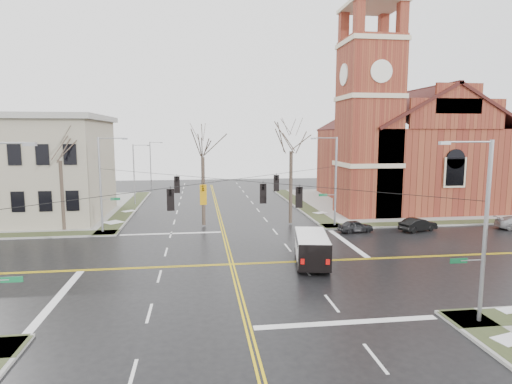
{
  "coord_description": "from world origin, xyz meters",
  "views": [
    {
      "loc": [
        -2.26,
        -30.14,
        9.39
      ],
      "look_at": [
        2.59,
        6.0,
        4.48
      ],
      "focal_mm": 30.0,
      "sensor_mm": 36.0,
      "label": 1
    }
  ],
  "objects": [
    {
      "name": "road_markings",
      "position": [
        0.0,
        0.0,
        0.01
      ],
      "size": [
        100.0,
        100.0,
        0.01
      ],
      "color": "gold",
      "rests_on": "ground"
    },
    {
      "name": "church",
      "position": [
        24.76,
        24.78,
        8.43
      ],
      "size": [
        24.28,
        27.48,
        27.5
      ],
      "color": "maroon",
      "rests_on": "ground"
    },
    {
      "name": "signal_pole_ne",
      "position": [
        11.32,
        11.5,
        4.95
      ],
      "size": [
        2.75,
        0.22,
        9.0
      ],
      "color": "gray",
      "rests_on": "ground"
    },
    {
      "name": "span_wires",
      "position": [
        0.0,
        0.0,
        6.2
      ],
      "size": [
        23.02,
        23.02,
        0.03
      ],
      "color": "black",
      "rests_on": "ground"
    },
    {
      "name": "cargo_van",
      "position": [
        5.8,
        -0.53,
        1.29
      ],
      "size": [
        3.23,
        6.05,
        2.19
      ],
      "rotation": [
        0.0,
        0.0,
        -0.18
      ],
      "color": "white",
      "rests_on": "ground"
    },
    {
      "name": "ground",
      "position": [
        0.0,
        0.0,
        0.0
      ],
      "size": [
        120.0,
        120.0,
        0.0
      ],
      "primitive_type": "plane",
      "color": "black",
      "rests_on": "ground"
    },
    {
      "name": "streetlight_north_a",
      "position": [
        -10.65,
        28.0,
        4.47
      ],
      "size": [
        2.3,
        0.2,
        8.0
      ],
      "color": "gray",
      "rests_on": "ground"
    },
    {
      "name": "traffic_signals",
      "position": [
        -0.0,
        -0.67,
        5.45
      ],
      "size": [
        8.21,
        8.26,
        1.3
      ],
      "color": "black",
      "rests_on": "ground"
    },
    {
      "name": "signal_pole_nw",
      "position": [
        -11.32,
        11.5,
        4.95
      ],
      "size": [
        2.75,
        0.22,
        9.0
      ],
      "color": "gray",
      "rests_on": "ground"
    },
    {
      "name": "sidewalks",
      "position": [
        0.0,
        0.0,
        0.08
      ],
      "size": [
        80.0,
        80.0,
        0.17
      ],
      "color": "gray",
      "rests_on": "ground"
    },
    {
      "name": "signal_pole_se",
      "position": [
        11.32,
        -11.5,
        4.95
      ],
      "size": [
        2.75,
        0.22,
        9.0
      ],
      "color": "gray",
      "rests_on": "ground"
    },
    {
      "name": "parked_car_b",
      "position": [
        18.92,
        8.37,
        0.65
      ],
      "size": [
        4.18,
        2.55,
        1.3
      ],
      "primitive_type": "imported",
      "rotation": [
        0.0,
        0.0,
        1.89
      ],
      "color": "black",
      "rests_on": "ground"
    },
    {
      "name": "tree_ne",
      "position": [
        7.21,
        13.16,
        8.19
      ],
      "size": [
        4.0,
        4.0,
        11.31
      ],
      "color": "#3C3026",
      "rests_on": "ground"
    },
    {
      "name": "streetlight_north_b",
      "position": [
        -10.65,
        48.0,
        4.47
      ],
      "size": [
        2.3,
        0.2,
        8.0
      ],
      "color": "gray",
      "rests_on": "ground"
    },
    {
      "name": "parked_car_a",
      "position": [
        12.68,
        8.73,
        0.58
      ],
      "size": [
        3.58,
        1.85,
        1.16
      ],
      "primitive_type": "imported",
      "rotation": [
        0.0,
        0.0,
        1.71
      ],
      "color": "black",
      "rests_on": "ground"
    },
    {
      "name": "tree_nw_near",
      "position": [
        -1.85,
        13.4,
        7.59
      ],
      "size": [
        4.0,
        4.0,
        10.47
      ],
      "color": "#3C3026",
      "rests_on": "ground"
    },
    {
      "name": "civic_building_a",
      "position": [
        -22.0,
        20.0,
        5.5
      ],
      "size": [
        18.0,
        14.0,
        11.0
      ],
      "primitive_type": "cube",
      "color": "gray",
      "rests_on": "ground"
    },
    {
      "name": "tree_nw_far",
      "position": [
        -15.44,
        13.06,
        7.35
      ],
      "size": [
        4.0,
        4.0,
        10.13
      ],
      "color": "#3C3026",
      "rests_on": "ground"
    }
  ]
}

